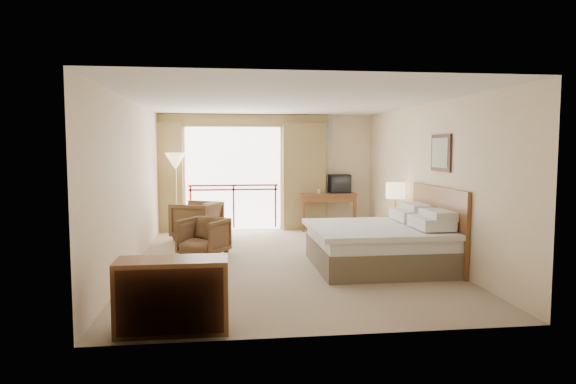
{
  "coord_description": "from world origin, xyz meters",
  "views": [
    {
      "loc": [
        -1.04,
        -8.56,
        1.95
      ],
      "look_at": [
        0.1,
        0.4,
        1.15
      ],
      "focal_mm": 32.0,
      "sensor_mm": 36.0,
      "label": 1
    }
  ],
  "objects": [
    {
      "name": "wall_left",
      "position": [
        -2.5,
        0.0,
        1.35
      ],
      "size": [
        0.0,
        7.0,
        7.0
      ],
      "primitive_type": "plane",
      "rotation": [
        1.57,
        0.0,
        1.57
      ],
      "color": "beige",
      "rests_on": "ground"
    },
    {
      "name": "wall_front",
      "position": [
        0.0,
        -3.5,
        1.35
      ],
      "size": [
        5.0,
        0.0,
        5.0
      ],
      "primitive_type": "plane",
      "rotation": [
        -1.57,
        0.0,
        0.0
      ],
      "color": "beige",
      "rests_on": "ground"
    },
    {
      "name": "book",
      "position": [
        -1.7,
        1.53,
        0.5
      ],
      "size": [
        0.26,
        0.29,
        0.02
      ],
      "primitive_type": "imported",
      "rotation": [
        0.0,
        0.0,
        0.51
      ],
      "color": "white",
      "rests_on": "side_table"
    },
    {
      "name": "cup",
      "position": [
        1.19,
        3.23,
        0.91
      ],
      "size": [
        0.09,
        0.09,
        0.1
      ],
      "primitive_type": "cylinder",
      "rotation": [
        0.0,
        0.0,
        -0.29
      ],
      "color": "white",
      "rests_on": "desk"
    },
    {
      "name": "desk",
      "position": [
        1.39,
        3.34,
        0.67
      ],
      "size": [
        1.32,
        0.64,
        0.86
      ],
      "rotation": [
        0.0,
        0.0,
        0.04
      ],
      "color": "brown",
      "rests_on": "floor"
    },
    {
      "name": "phone",
      "position": [
        2.18,
        0.65,
        0.65
      ],
      "size": [
        0.23,
        0.2,
        0.08
      ],
      "primitive_type": "cube",
      "rotation": [
        0.0,
        0.0,
        -0.36
      ],
      "color": "black",
      "rests_on": "nightstand"
    },
    {
      "name": "armchair_far",
      "position": [
        -1.6,
        2.32,
        0.0
      ],
      "size": [
        1.17,
        1.16,
        0.8
      ],
      "primitive_type": "imported",
      "rotation": [
        0.0,
        0.0,
        -2.03
      ],
      "color": "#4C331F",
      "rests_on": "floor"
    },
    {
      "name": "curtain_left",
      "position": [
        -2.45,
        3.35,
        1.25
      ],
      "size": [
        1.0,
        0.26,
        2.5
      ],
      "primitive_type": "cube",
      "color": "olive",
      "rests_on": "wall_back"
    },
    {
      "name": "dresser",
      "position": [
        -1.58,
        -3.17,
        0.39
      ],
      "size": [
        1.16,
        0.5,
        0.78
      ],
      "rotation": [
        0.0,
        0.0,
        0.02
      ],
      "color": "brown",
      "rests_on": "floor"
    },
    {
      "name": "bed",
      "position": [
        1.5,
        -0.6,
        0.38
      ],
      "size": [
        2.13,
        2.06,
        0.97
      ],
      "color": "brown",
      "rests_on": "floor"
    },
    {
      "name": "floor_lamp",
      "position": [
        -2.07,
        2.89,
        1.57
      ],
      "size": [
        0.46,
        0.46,
        1.82
      ],
      "rotation": [
        0.0,
        0.0,
        0.04
      ],
      "color": "tan",
      "rests_on": "floor"
    },
    {
      "name": "headboard",
      "position": [
        2.46,
        -0.6,
        0.65
      ],
      "size": [
        0.06,
        2.1,
        1.3
      ],
      "primitive_type": "cube",
      "color": "brown",
      "rests_on": "wall_right"
    },
    {
      "name": "side_table",
      "position": [
        -1.7,
        1.53,
        0.34
      ],
      "size": [
        0.45,
        0.45,
        0.49
      ],
      "rotation": [
        0.0,
        0.0,
        -0.0
      ],
      "color": "black",
      "rests_on": "floor"
    },
    {
      "name": "hvac_vent",
      "position": [
        1.3,
        3.47,
        2.35
      ],
      "size": [
        0.5,
        0.04,
        0.5
      ],
      "primitive_type": "cube",
      "color": "silver",
      "rests_on": "wall_back"
    },
    {
      "name": "coffee_maker",
      "position": [
        1.04,
        3.28,
        0.98
      ],
      "size": [
        0.11,
        0.11,
        0.24
      ],
      "primitive_type": "cylinder",
      "rotation": [
        0.0,
        0.0,
        0.01
      ],
      "color": "black",
      "rests_on": "desk"
    },
    {
      "name": "balcony_door",
      "position": [
        -0.8,
        3.48,
        1.2
      ],
      "size": [
        2.4,
        0.0,
        2.4
      ],
      "primitive_type": "plane",
      "rotation": [
        1.57,
        0.0,
        0.0
      ],
      "color": "white",
      "rests_on": "wall_back"
    },
    {
      "name": "table_lamp",
      "position": [
        2.23,
        0.85,
        1.1
      ],
      "size": [
        0.36,
        0.36,
        0.64
      ],
      "rotation": [
        0.0,
        0.0,
        -0.04
      ],
      "color": "tan",
      "rests_on": "nightstand"
    },
    {
      "name": "balcony_railing",
      "position": [
        -0.8,
        3.46,
        0.81
      ],
      "size": [
        2.09,
        0.03,
        1.02
      ],
      "color": "#B0220F",
      "rests_on": "wall_back"
    },
    {
      "name": "tv",
      "position": [
        1.69,
        3.27,
        1.08
      ],
      "size": [
        0.49,
        0.39,
        0.44
      ],
      "rotation": [
        0.0,
        0.0,
        -0.08
      ],
      "color": "black",
      "rests_on": "desk"
    },
    {
      "name": "wall_back",
      "position": [
        0.0,
        3.5,
        1.35
      ],
      "size": [
        5.0,
        0.0,
        5.0
      ],
      "primitive_type": "plane",
      "rotation": [
        1.57,
        0.0,
        0.0
      ],
      "color": "beige",
      "rests_on": "ground"
    },
    {
      "name": "wall_right",
      "position": [
        2.5,
        0.0,
        1.35
      ],
      "size": [
        0.0,
        7.0,
        7.0
      ],
      "primitive_type": "plane",
      "rotation": [
        1.57,
        0.0,
        -1.57
      ],
      "color": "beige",
      "rests_on": "ground"
    },
    {
      "name": "ceiling",
      "position": [
        0.0,
        0.0,
        2.7
      ],
      "size": [
        7.0,
        7.0,
        0.0
      ],
      "primitive_type": "plane",
      "rotation": [
        3.14,
        0.0,
        0.0
      ],
      "color": "white",
      "rests_on": "wall_back"
    },
    {
      "name": "valance",
      "position": [
        -0.8,
        3.38,
        2.55
      ],
      "size": [
        4.4,
        0.22,
        0.28
      ],
      "primitive_type": "cube",
      "color": "olive",
      "rests_on": "wall_back"
    },
    {
      "name": "armchair_near",
      "position": [
        -1.4,
        0.61,
        0.0
      ],
      "size": [
        1.01,
        1.02,
        0.68
      ],
      "primitive_type": "imported",
      "rotation": [
        0.0,
        0.0,
        -0.53
      ],
      "color": "#4C331F",
      "rests_on": "floor"
    },
    {
      "name": "framed_art",
      "position": [
        2.47,
        -0.6,
        1.85
      ],
      "size": [
        0.04,
        0.72,
        0.6
      ],
      "color": "black",
      "rests_on": "wall_right"
    },
    {
      "name": "nightstand",
      "position": [
        2.23,
        0.8,
        0.3
      ],
      "size": [
        0.43,
        0.51,
        0.6
      ],
      "primitive_type": "cube",
      "rotation": [
        0.0,
        0.0,
        -0.01
      ],
      "color": "brown",
      "rests_on": "floor"
    },
    {
      "name": "floor",
      "position": [
        0.0,
        0.0,
        0.0
      ],
      "size": [
        7.0,
        7.0,
        0.0
      ],
      "primitive_type": "plane",
      "color": "gray",
      "rests_on": "ground"
    },
    {
      "name": "curtain_right",
      "position": [
        0.85,
        3.35,
        1.25
      ],
      "size": [
        1.0,
        0.26,
        2.5
      ],
      "primitive_type": "cube",
      "color": "olive",
      "rests_on": "wall_back"
    },
    {
      "name": "wastebasket",
      "position": [
        0.99,
        2.81,
        0.13
      ],
      "size": [
        0.24,
        0.24,
        0.27
      ],
      "primitive_type": "cylinder",
      "rotation": [
        0.0,
        0.0,
        0.13
      ],
      "color": "black",
      "rests_on": "floor"
    }
  ]
}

